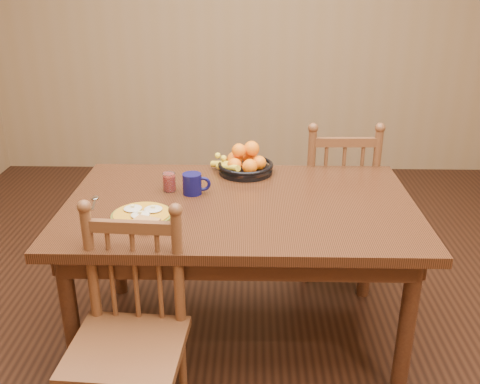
{
  "coord_description": "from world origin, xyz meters",
  "views": [
    {
      "loc": [
        0.05,
        -2.24,
        1.74
      ],
      "look_at": [
        0.0,
        0.0,
        0.8
      ],
      "focal_mm": 40.0,
      "sensor_mm": 36.0,
      "label": 1
    }
  ],
  "objects_px": {
    "fruit_bowl": "(244,163)",
    "breakfast_plate": "(142,215)",
    "chair_far": "(336,202)",
    "dining_table": "(240,219)",
    "coffee_mug": "(193,184)",
    "chair_near": "(129,338)"
  },
  "relations": [
    {
      "from": "fruit_bowl",
      "to": "breakfast_plate",
      "type": "bearing_deg",
      "value": -127.84
    },
    {
      "from": "chair_far",
      "to": "fruit_bowl",
      "type": "distance_m",
      "value": 0.69
    },
    {
      "from": "dining_table",
      "to": "breakfast_plate",
      "type": "bearing_deg",
      "value": -157.45
    },
    {
      "from": "coffee_mug",
      "to": "chair_near",
      "type": "bearing_deg",
      "value": -104.62
    },
    {
      "from": "chair_far",
      "to": "coffee_mug",
      "type": "relative_size",
      "value": 7.19
    },
    {
      "from": "coffee_mug",
      "to": "breakfast_plate",
      "type": "bearing_deg",
      "value": -125.85
    },
    {
      "from": "chair_far",
      "to": "coffee_mug",
      "type": "xyz_separation_m",
      "value": [
        -0.77,
        -0.57,
        0.33
      ]
    },
    {
      "from": "dining_table",
      "to": "chair_near",
      "type": "relative_size",
      "value": 1.73
    },
    {
      "from": "coffee_mug",
      "to": "chair_far",
      "type": "bearing_deg",
      "value": 36.12
    },
    {
      "from": "chair_near",
      "to": "breakfast_plate",
      "type": "height_order",
      "value": "chair_near"
    },
    {
      "from": "chair_near",
      "to": "coffee_mug",
      "type": "xyz_separation_m",
      "value": [
        0.18,
        0.7,
        0.35
      ]
    },
    {
      "from": "dining_table",
      "to": "coffee_mug",
      "type": "relative_size",
      "value": 12.0
    },
    {
      "from": "dining_table",
      "to": "chair_far",
      "type": "bearing_deg",
      "value": 50.15
    },
    {
      "from": "chair_near",
      "to": "breakfast_plate",
      "type": "bearing_deg",
      "value": 95.22
    },
    {
      "from": "coffee_mug",
      "to": "fruit_bowl",
      "type": "bearing_deg",
      "value": 50.4
    },
    {
      "from": "breakfast_plate",
      "to": "coffee_mug",
      "type": "distance_m",
      "value": 0.33
    },
    {
      "from": "chair_far",
      "to": "fruit_bowl",
      "type": "relative_size",
      "value": 2.96
    },
    {
      "from": "dining_table",
      "to": "chair_near",
      "type": "height_order",
      "value": "chair_near"
    },
    {
      "from": "fruit_bowl",
      "to": "dining_table",
      "type": "bearing_deg",
      "value": -92.2
    },
    {
      "from": "coffee_mug",
      "to": "fruit_bowl",
      "type": "relative_size",
      "value": 0.41
    },
    {
      "from": "chair_near",
      "to": "breakfast_plate",
      "type": "relative_size",
      "value": 3.05
    },
    {
      "from": "breakfast_plate",
      "to": "dining_table",
      "type": "bearing_deg",
      "value": 22.55
    }
  ]
}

